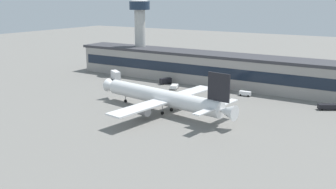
{
  "coord_description": "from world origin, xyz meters",
  "views": [
    {
      "loc": [
        60.22,
        -97.43,
        36.29
      ],
      "look_at": [
        -2.99,
        5.18,
        5.0
      ],
      "focal_mm": 39.44,
      "sensor_mm": 36.0,
      "label": 1
    }
  ],
  "objects_px": {
    "baggage_tug": "(223,89)",
    "pushback_tractor": "(174,87)",
    "control_tower": "(140,27)",
    "airliner": "(164,97)",
    "follow_me_car": "(245,93)",
    "crew_van": "(165,81)",
    "belt_loader": "(328,107)",
    "catering_truck": "(115,75)"
  },
  "relations": [
    {
      "from": "baggage_tug",
      "to": "pushback_tractor",
      "type": "bearing_deg",
      "value": -163.13
    },
    {
      "from": "control_tower",
      "to": "baggage_tug",
      "type": "bearing_deg",
      "value": -16.46
    },
    {
      "from": "airliner",
      "to": "follow_me_car",
      "type": "height_order",
      "value": "airliner"
    },
    {
      "from": "pushback_tractor",
      "to": "follow_me_car",
      "type": "bearing_deg",
      "value": 9.19
    },
    {
      "from": "follow_me_car",
      "to": "pushback_tractor",
      "type": "xyz_separation_m",
      "value": [
        -29.1,
        -4.71,
        -0.04
      ]
    },
    {
      "from": "control_tower",
      "to": "crew_van",
      "type": "height_order",
      "value": "control_tower"
    },
    {
      "from": "follow_me_car",
      "to": "crew_van",
      "type": "bearing_deg",
      "value": 177.85
    },
    {
      "from": "control_tower",
      "to": "follow_me_car",
      "type": "bearing_deg",
      "value": -15.02
    },
    {
      "from": "pushback_tractor",
      "to": "baggage_tug",
      "type": "bearing_deg",
      "value": 16.87
    },
    {
      "from": "crew_van",
      "to": "belt_loader",
      "type": "distance_m",
      "value": 67.64
    },
    {
      "from": "control_tower",
      "to": "airliner",
      "type": "bearing_deg",
      "value": -47.93
    },
    {
      "from": "control_tower",
      "to": "crew_van",
      "type": "relative_size",
      "value": 6.6
    },
    {
      "from": "follow_me_car",
      "to": "crew_van",
      "type": "xyz_separation_m",
      "value": [
        -37.22,
        1.4,
        0.37
      ]
    },
    {
      "from": "airliner",
      "to": "baggage_tug",
      "type": "distance_m",
      "value": 36.22
    },
    {
      "from": "follow_me_car",
      "to": "crew_van",
      "type": "relative_size",
      "value": 0.8
    },
    {
      "from": "control_tower",
      "to": "follow_me_car",
      "type": "xyz_separation_m",
      "value": [
        61.39,
        -16.47,
        -21.8
      ]
    },
    {
      "from": "airliner",
      "to": "catering_truck",
      "type": "bearing_deg",
      "value": 146.06
    },
    {
      "from": "pushback_tractor",
      "to": "catering_truck",
      "type": "xyz_separation_m",
      "value": [
        -32.27,
        1.22,
        1.24
      ]
    },
    {
      "from": "control_tower",
      "to": "baggage_tug",
      "type": "height_order",
      "value": "control_tower"
    },
    {
      "from": "follow_me_car",
      "to": "baggage_tug",
      "type": "distance_m",
      "value": 9.73
    },
    {
      "from": "pushback_tractor",
      "to": "baggage_tug",
      "type": "xyz_separation_m",
      "value": [
        19.44,
        5.9,
        0.04
      ]
    },
    {
      "from": "pushback_tractor",
      "to": "baggage_tug",
      "type": "height_order",
      "value": "baggage_tug"
    },
    {
      "from": "control_tower",
      "to": "pushback_tractor",
      "type": "relative_size",
      "value": 6.93
    },
    {
      "from": "catering_truck",
      "to": "control_tower",
      "type": "bearing_deg",
      "value": 90.06
    },
    {
      "from": "airliner",
      "to": "crew_van",
      "type": "xyz_separation_m",
      "value": [
        -21.69,
        35.74,
        -3.58
      ]
    },
    {
      "from": "airliner",
      "to": "belt_loader",
      "type": "xyz_separation_m",
      "value": [
        45.8,
        31.31,
        -3.88
      ]
    },
    {
      "from": "airliner",
      "to": "baggage_tug",
      "type": "height_order",
      "value": "airliner"
    },
    {
      "from": "airliner",
      "to": "control_tower",
      "type": "distance_m",
      "value": 70.74
    },
    {
      "from": "follow_me_car",
      "to": "pushback_tractor",
      "type": "bearing_deg",
      "value": -170.81
    },
    {
      "from": "crew_van",
      "to": "baggage_tug",
      "type": "height_order",
      "value": "crew_van"
    },
    {
      "from": "pushback_tractor",
      "to": "catering_truck",
      "type": "relative_size",
      "value": 0.72
    },
    {
      "from": "airliner",
      "to": "baggage_tug",
      "type": "relative_size",
      "value": 13.24
    },
    {
      "from": "airliner",
      "to": "baggage_tug",
      "type": "xyz_separation_m",
      "value": [
        5.88,
        35.52,
        -3.95
      ]
    },
    {
      "from": "crew_van",
      "to": "baggage_tug",
      "type": "distance_m",
      "value": 27.57
    },
    {
      "from": "follow_me_car",
      "to": "crew_van",
      "type": "height_order",
      "value": "crew_van"
    },
    {
      "from": "pushback_tractor",
      "to": "crew_van",
      "type": "height_order",
      "value": "crew_van"
    },
    {
      "from": "catering_truck",
      "to": "belt_loader",
      "type": "xyz_separation_m",
      "value": [
        91.64,
        0.46,
        -1.14
      ]
    },
    {
      "from": "control_tower",
      "to": "pushback_tractor",
      "type": "bearing_deg",
      "value": -33.26
    },
    {
      "from": "airliner",
      "to": "catering_truck",
      "type": "xyz_separation_m",
      "value": [
        -45.84,
        30.85,
        -2.74
      ]
    },
    {
      "from": "control_tower",
      "to": "catering_truck",
      "type": "bearing_deg",
      "value": -89.94
    },
    {
      "from": "baggage_tug",
      "to": "airliner",
      "type": "bearing_deg",
      "value": -99.39
    },
    {
      "from": "airliner",
      "to": "belt_loader",
      "type": "distance_m",
      "value": 55.61
    }
  ]
}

